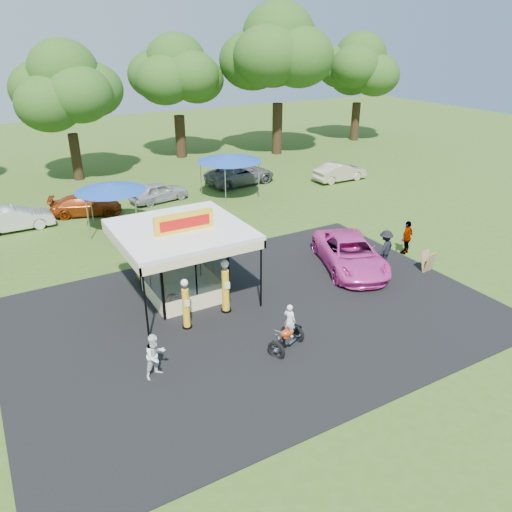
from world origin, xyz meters
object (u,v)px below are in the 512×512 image
object	(u,v)px
spectator_east_b	(407,237)
kiosk_car	(167,269)
tent_west	(110,187)
gas_station_kiosk	(182,261)
gas_pump_left	(186,305)
bg_car_e	(340,172)
a_frame_sign	(428,262)
bg_car_a	(15,219)
tent_east	(229,158)
motorcycle	(288,331)
bg_car_b	(86,205)
spectator_west	(155,356)
spectator_east_a	(385,248)
bg_car_c	(159,192)
pink_sedan	(350,254)
bg_car_d	(240,174)
gas_pump_right	(226,288)

from	to	relation	value
spectator_east_b	kiosk_car	bearing A→B (deg)	-34.57
tent_west	gas_station_kiosk	bearing A→B (deg)	-87.60
gas_pump_left	bg_car_e	xyz separation A→B (m)	(19.17, 14.25, -0.34)
a_frame_sign	gas_station_kiosk	bearing A→B (deg)	155.93
bg_car_a	tent_east	xyz separation A→B (m)	(14.30, -0.61, 2.17)
gas_pump_left	a_frame_sign	world-z (taller)	gas_pump_left
gas_pump_left	a_frame_sign	xyz separation A→B (m)	(12.49, -1.16, -0.52)
spectator_east_b	bg_car_a	size ratio (longest dim) A/B	0.43
bg_car_a	motorcycle	bearing A→B (deg)	-158.90
motorcycle	bg_car_b	distance (m)	19.58
kiosk_car	gas_pump_left	bearing A→B (deg)	168.95
spectator_west	spectator_east_a	size ratio (longest dim) A/B	0.89
spectator_west	gas_station_kiosk	bearing A→B (deg)	40.58
bg_car_c	tent_east	world-z (taller)	tent_east
spectator_west	kiosk_car	bearing A→B (deg)	49.30
gas_pump_left	bg_car_e	distance (m)	23.89
pink_sedan	tent_east	world-z (taller)	tent_east
spectator_west	tent_west	bearing A→B (deg)	62.60
gas_station_kiosk	gas_pump_left	world-z (taller)	gas_station_kiosk
spectator_east_a	tent_west	size ratio (longest dim) A/B	0.46
gas_station_kiosk	bg_car_b	xyz separation A→B (m)	(-1.32, 13.59, -1.13)
bg_car_d	tent_east	xyz separation A→B (m)	(-2.29, -2.68, 2.11)
tent_west	tent_east	bearing A→B (deg)	13.97
spectator_west	bg_car_e	size ratio (longest dim) A/B	0.38
spectator_east_b	tent_east	xyz separation A→B (m)	(-3.67, 13.76, 1.96)
bg_car_a	bg_car_b	size ratio (longest dim) A/B	0.97
spectator_west	gas_pump_left	bearing A→B (deg)	30.58
kiosk_car	a_frame_sign	bearing A→B (deg)	-116.96
spectator_west	bg_car_d	world-z (taller)	spectator_west
motorcycle	a_frame_sign	world-z (taller)	motorcycle
gas_pump_right	spectator_east_a	xyz separation A→B (m)	(9.20, 0.16, -0.22)
bg_car_e	tent_west	world-z (taller)	tent_west
gas_station_kiosk	gas_pump_left	bearing A→B (deg)	-110.12
gas_station_kiosk	a_frame_sign	distance (m)	12.20
a_frame_sign	bg_car_b	bearing A→B (deg)	120.30
spectator_east_b	bg_car_a	world-z (taller)	spectator_east_b
a_frame_sign	spectator_west	size ratio (longest dim) A/B	0.64
gas_station_kiosk	tent_west	xyz separation A→B (m)	(-0.42, 10.04, 0.86)
bg_car_a	tent_east	size ratio (longest dim) A/B	0.96
bg_car_a	bg_car_b	distance (m)	4.41
gas_pump_left	bg_car_d	distance (m)	21.13
gas_pump_right	spectator_west	xyz separation A→B (m)	(-4.09, -2.73, -0.33)
gas_station_kiosk	bg_car_d	bearing A→B (deg)	53.90
kiosk_car	spectator_east_b	size ratio (longest dim) A/B	1.51
a_frame_sign	bg_car_c	size ratio (longest dim) A/B	0.26
a_frame_sign	tent_east	bearing A→B (deg)	93.97
spectator_east_a	gas_station_kiosk	bearing A→B (deg)	-28.53
bg_car_b	bg_car_c	world-z (taller)	bg_car_c
spectator_east_a	bg_car_d	xyz separation A→B (m)	(0.68, 16.97, -0.17)
kiosk_car	bg_car_a	world-z (taller)	bg_car_a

